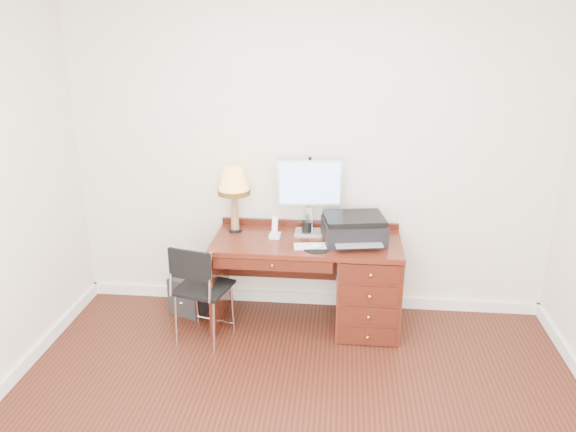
# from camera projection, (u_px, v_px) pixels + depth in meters

# --- Properties ---
(room_shell) EXTENTS (4.00, 4.00, 4.00)m
(room_shell) POSITION_uv_depth(u_px,v_px,m) (298.00, 371.00, 4.00)
(room_shell) COLOR silver
(room_shell) RESTS_ON ground
(desk) EXTENTS (1.50, 0.67, 0.75)m
(desk) POSITION_uv_depth(u_px,v_px,m) (346.00, 279.00, 4.57)
(desk) COLOR #541C11
(desk) RESTS_ON ground
(monitor) EXTENTS (0.53, 0.19, 0.61)m
(monitor) POSITION_uv_depth(u_px,v_px,m) (310.00, 187.00, 4.53)
(monitor) COLOR silver
(monitor) RESTS_ON desk
(keyboard) EXTENTS (0.40, 0.16, 0.01)m
(keyboard) POSITION_uv_depth(u_px,v_px,m) (319.00, 246.00, 4.34)
(keyboard) COLOR white
(keyboard) RESTS_ON desk
(mouse_pad) EXTENTS (0.21, 0.21, 0.04)m
(mouse_pad) POSITION_uv_depth(u_px,v_px,m) (317.00, 247.00, 4.31)
(mouse_pad) COLOR black
(mouse_pad) RESTS_ON desk
(printer) EXTENTS (0.53, 0.45, 0.21)m
(printer) POSITION_uv_depth(u_px,v_px,m) (354.00, 229.00, 4.42)
(printer) COLOR black
(printer) RESTS_ON desk
(leg_lamp) EXTENTS (0.27, 0.27, 0.54)m
(leg_lamp) POSITION_uv_depth(u_px,v_px,m) (234.00, 185.00, 4.53)
(leg_lamp) COLOR black
(leg_lamp) RESTS_ON desk
(phone) EXTENTS (0.09, 0.09, 0.18)m
(phone) POSITION_uv_depth(u_px,v_px,m) (275.00, 231.00, 4.51)
(phone) COLOR white
(phone) RESTS_ON desk
(pen_cup) EXTENTS (0.08, 0.08, 0.10)m
(pen_cup) POSITION_uv_depth(u_px,v_px,m) (307.00, 227.00, 4.60)
(pen_cup) COLOR black
(pen_cup) RESTS_ON desk
(chair) EXTENTS (0.47, 0.47, 0.82)m
(chair) POSITION_uv_depth(u_px,v_px,m) (201.00, 284.00, 4.31)
(chair) COLOR black
(chair) RESTS_ON ground
(equipment_box) EXTENTS (0.36, 0.36, 0.33)m
(equipment_box) POSITION_uv_depth(u_px,v_px,m) (191.00, 293.00, 4.87)
(equipment_box) COLOR black
(equipment_box) RESTS_ON ground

